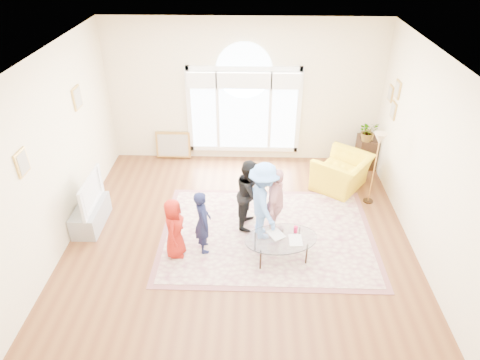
{
  "coord_description": "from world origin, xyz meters",
  "views": [
    {
      "loc": [
        0.19,
        -5.93,
        4.91
      ],
      "look_at": [
        -0.0,
        0.3,
        1.03
      ],
      "focal_mm": 32.0,
      "sensor_mm": 36.0,
      "label": 1
    }
  ],
  "objects_px": {
    "area_rug": "(267,234)",
    "television": "(86,192)",
    "coffee_table": "(281,239)",
    "armchair": "(342,172)",
    "tv_console": "(91,215)"
  },
  "relations": [
    {
      "from": "area_rug",
      "to": "television",
      "type": "distance_m",
      "value": 3.32
    },
    {
      "from": "coffee_table",
      "to": "armchair",
      "type": "bearing_deg",
      "value": 47.08
    },
    {
      "from": "tv_console",
      "to": "coffee_table",
      "type": "height_order",
      "value": "coffee_table"
    },
    {
      "from": "tv_console",
      "to": "armchair",
      "type": "height_order",
      "value": "armchair"
    },
    {
      "from": "coffee_table",
      "to": "armchair",
      "type": "xyz_separation_m",
      "value": [
        1.38,
        2.25,
        -0.04
      ]
    },
    {
      "from": "coffee_table",
      "to": "armchair",
      "type": "relative_size",
      "value": 1.21
    },
    {
      "from": "television",
      "to": "coffee_table",
      "type": "relative_size",
      "value": 0.78
    },
    {
      "from": "television",
      "to": "coffee_table",
      "type": "xyz_separation_m",
      "value": [
        3.43,
        -0.8,
        -0.32
      ]
    },
    {
      "from": "tv_console",
      "to": "television",
      "type": "height_order",
      "value": "television"
    },
    {
      "from": "tv_console",
      "to": "armchair",
      "type": "distance_m",
      "value": 5.03
    },
    {
      "from": "area_rug",
      "to": "coffee_table",
      "type": "distance_m",
      "value": 0.75
    },
    {
      "from": "coffee_table",
      "to": "armchair",
      "type": "distance_m",
      "value": 2.64
    },
    {
      "from": "armchair",
      "to": "television",
      "type": "bearing_deg",
      "value": -37.25
    },
    {
      "from": "area_rug",
      "to": "tv_console",
      "type": "xyz_separation_m",
      "value": [
        -3.24,
        0.19,
        0.2
      ]
    },
    {
      "from": "tv_console",
      "to": "coffee_table",
      "type": "xyz_separation_m",
      "value": [
        3.44,
        -0.8,
        0.19
      ]
    }
  ]
}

